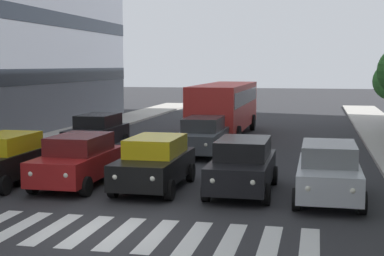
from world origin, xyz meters
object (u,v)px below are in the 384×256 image
object	(u,v)px
car_3	(78,160)
bus_behind_traffic	(225,104)
car_1	(243,165)
car_row2_0	(203,136)
car_2	(155,162)
street_lamp_right	(4,56)
car_row2_1	(97,132)
car_0	(329,171)
car_4	(3,159)

from	to	relation	value
car_3	bus_behind_traffic	xyz separation A→B (m)	(-2.67, -14.64, 0.97)
car_1	bus_behind_traffic	xyz separation A→B (m)	(2.90, -14.47, 0.97)
car_1	car_row2_0	distance (m)	7.73
car_2	street_lamp_right	world-z (taller)	street_lamp_right
car_row2_1	bus_behind_traffic	xyz separation A→B (m)	(-5.14, -6.77, 0.97)
car_0	street_lamp_right	bearing A→B (deg)	-16.57
street_lamp_right	car_0	bearing A→B (deg)	163.43
bus_behind_traffic	street_lamp_right	xyz separation A→B (m)	(7.44, 11.08, 2.57)
car_4	car_row2_1	size ratio (longest dim) A/B	1.00
car_0	car_4	distance (m)	10.84
car_row2_0	car_row2_1	distance (m)	5.31
car_0	car_row2_0	bearing A→B (deg)	-54.83
car_row2_0	street_lamp_right	size ratio (longest dim) A/B	0.64
car_2	bus_behind_traffic	distance (m)	14.60
car_row2_1	car_3	bearing A→B (deg)	107.40
car_1	car_0	bearing A→B (deg)	169.74
car_0	car_3	size ratio (longest dim) A/B	1.00
car_1	car_4	distance (m)	8.18
car_3	car_row2_1	world-z (taller)	same
car_0	car_row2_0	xyz separation A→B (m)	(5.43, -7.71, 0.00)
car_3	bus_behind_traffic	distance (m)	14.91
car_4	bus_behind_traffic	size ratio (longest dim) A/B	0.42
car_1	car_4	world-z (taller)	same
car_0	car_2	xyz separation A→B (m)	(5.58, -0.39, 0.00)
car_row2_1	car_0	bearing A→B (deg)	142.63
car_2	car_row2_1	xyz separation A→B (m)	(5.14, -7.79, 0.00)
car_row2_1	bus_behind_traffic	size ratio (longest dim) A/B	0.42
car_1	car_3	distance (m)	5.58
car_row2_1	car_row2_0	bearing A→B (deg)	174.83
bus_behind_traffic	car_4	bearing A→B (deg)	70.67
car_2	car_3	bearing A→B (deg)	1.58
car_2	car_4	bearing A→B (deg)	4.78
car_4	car_1	bearing A→B (deg)	-176.26
car_2	car_row2_1	distance (m)	9.34
bus_behind_traffic	car_row2_1	bearing A→B (deg)	52.79
car_row2_0	car_2	bearing A→B (deg)	88.86
car_1	car_row2_1	xyz separation A→B (m)	(8.04, -7.70, 0.00)
car_4	car_row2_0	bearing A→B (deg)	-124.89
car_3	car_0	bearing A→B (deg)	177.80
car_1	car_4	bearing A→B (deg)	3.74
car_2	bus_behind_traffic	bearing A→B (deg)	-90.00
car_1	car_2	bearing A→B (deg)	1.84
car_4	car_row2_0	xyz separation A→B (m)	(-5.41, -7.76, 0.00)
car_1	car_row2_0	size ratio (longest dim) A/B	1.00
car_0	bus_behind_traffic	world-z (taller)	bus_behind_traffic
car_2	car_row2_0	bearing A→B (deg)	-91.14
car_4	bus_behind_traffic	bearing A→B (deg)	-109.33
car_3	car_row2_1	bearing A→B (deg)	-72.60
car_2	car_3	size ratio (longest dim) A/B	1.00
car_4	car_row2_0	size ratio (longest dim) A/B	1.00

